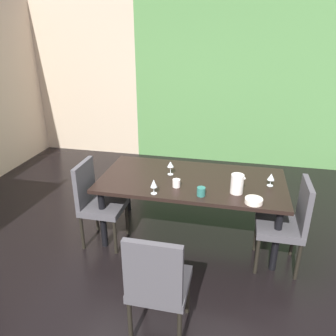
# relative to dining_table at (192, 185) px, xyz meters

# --- Properties ---
(ground_plane) EXTENTS (5.94, 6.17, 0.02)m
(ground_plane) POSITION_rel_dining_table_xyz_m (-0.44, -0.55, -0.67)
(ground_plane) COLOR black
(back_panel_interior) EXTENTS (2.02, 0.10, 2.79)m
(back_panel_interior) POSITION_rel_dining_table_xyz_m (-2.39, 2.49, 0.74)
(back_panel_interior) COLOR beige
(back_panel_interior) RESTS_ON ground_plane
(garden_window_panel) EXTENTS (3.92, 0.10, 2.79)m
(garden_window_panel) POSITION_rel_dining_table_xyz_m (0.57, 2.49, 0.74)
(garden_window_panel) COLOR #578F4C
(garden_window_panel) RESTS_ON ground_plane
(dining_table) EXTENTS (2.01, 1.00, 0.73)m
(dining_table) POSITION_rel_dining_table_xyz_m (0.00, 0.00, 0.00)
(dining_table) COLOR black
(dining_table) RESTS_ON ground_plane
(chair_left_near) EXTENTS (0.45, 0.44, 0.95)m
(chair_left_near) POSITION_rel_dining_table_xyz_m (-1.00, -0.32, -0.13)
(chair_left_near) COLOR #4D4B50
(chair_left_near) RESTS_ON ground_plane
(chair_head_near) EXTENTS (0.44, 0.44, 0.96)m
(chair_head_near) POSITION_rel_dining_table_xyz_m (-0.04, -1.41, -0.13)
(chair_head_near) COLOR #4D4B50
(chair_head_near) RESTS_ON ground_plane
(chair_right_near) EXTENTS (0.44, 0.44, 0.95)m
(chair_right_near) POSITION_rel_dining_table_xyz_m (1.00, -0.32, -0.13)
(chair_right_near) COLOR #4D4B50
(chair_right_near) RESTS_ON ground_plane
(wine_glass_near_shelf) EXTENTS (0.07, 0.07, 0.16)m
(wine_glass_near_shelf) POSITION_rel_dining_table_xyz_m (-0.26, 0.07, 0.19)
(wine_glass_near_shelf) COLOR silver
(wine_glass_near_shelf) RESTS_ON dining_table
(wine_glass_right) EXTENTS (0.07, 0.07, 0.14)m
(wine_glass_right) POSITION_rel_dining_table_xyz_m (0.83, 0.01, 0.17)
(wine_glass_right) COLOR silver
(wine_glass_right) RESTS_ON dining_table
(wine_glass_left) EXTENTS (0.07, 0.07, 0.15)m
(wine_glass_left) POSITION_rel_dining_table_xyz_m (-0.32, -0.42, 0.18)
(wine_glass_left) COLOR silver
(wine_glass_left) RESTS_ON dining_table
(serving_bowl_near_window) EXTENTS (0.17, 0.17, 0.05)m
(serving_bowl_near_window) POSITION_rel_dining_table_xyz_m (0.65, -0.40, 0.10)
(serving_bowl_near_window) COLOR white
(serving_bowl_near_window) RESTS_ON dining_table
(cup_center) EXTENTS (0.08, 0.08, 0.08)m
(cup_center) POSITION_rel_dining_table_xyz_m (-0.13, -0.22, 0.11)
(cup_center) COLOR white
(cup_center) RESTS_ON dining_table
(cup_north) EXTENTS (0.08, 0.08, 0.09)m
(cup_north) POSITION_rel_dining_table_xyz_m (0.14, -0.36, 0.12)
(cup_north) COLOR #2B6F65
(cup_north) RESTS_ON dining_table
(pitcher_west) EXTENTS (0.14, 0.13, 0.20)m
(pitcher_west) POSITION_rel_dining_table_xyz_m (0.49, -0.23, 0.17)
(pitcher_west) COLOR white
(pitcher_west) RESTS_ON dining_table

